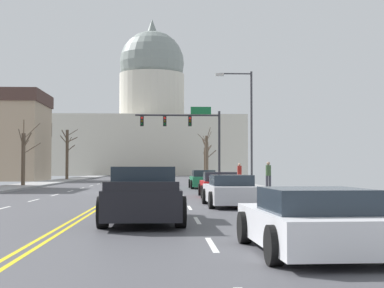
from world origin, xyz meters
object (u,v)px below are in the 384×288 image
object	(u,v)px
street_lamp_right	(246,118)
sedan_oncoming_02	(135,173)
sedan_near_01	(203,180)
sedan_near_04	(230,191)
signal_gantry	(189,128)
sedan_oncoming_00	(125,176)
pedestrian_01	(268,174)
sedan_near_06	(310,222)
sedan_near_00	(157,178)
sedan_near_03	(219,185)
pickup_truck_near_05	(143,196)
pedestrian_00	(240,173)
sedan_near_02	(150,182)
sedan_oncoming_01	(131,175)

from	to	relation	value
street_lamp_right	sedan_oncoming_02	world-z (taller)	street_lamp_right
sedan_near_01	sedan_near_04	bearing A→B (deg)	-90.60
signal_gantry	sedan_oncoming_00	distance (m)	11.99
street_lamp_right	pedestrian_01	bearing A→B (deg)	-39.08
sedan_near_04	sedan_near_06	xyz separation A→B (m)	(0.04, -12.43, -0.02)
street_lamp_right	sedan_near_06	xyz separation A→B (m)	(-2.70, -27.10, -4.15)
signal_gantry	sedan_near_00	bearing A→B (deg)	-124.89
sedan_near_03	pickup_truck_near_05	world-z (taller)	pickup_truck_near_05
sedan_near_03	pedestrian_01	distance (m)	7.53
pickup_truck_near_05	sedan_oncoming_00	world-z (taller)	pickup_truck_near_05
signal_gantry	sedan_near_00	world-z (taller)	signal_gantry
sedan_near_01	sedan_oncoming_00	world-z (taller)	sedan_near_01
pedestrian_00	pedestrian_01	distance (m)	9.05
sedan_near_06	sedan_oncoming_00	xyz separation A→B (m)	(-6.90, 52.12, 0.05)
sedan_near_00	sedan_near_04	bearing A→B (deg)	-83.09
sedan_near_06	pickup_truck_near_05	bearing A→B (deg)	117.38
sedan_near_04	pedestrian_00	xyz separation A→B (m)	(3.31, 22.69, 0.51)
sedan_oncoming_00	pickup_truck_near_05	bearing A→B (deg)	-85.42
street_lamp_right	pickup_truck_near_05	world-z (taller)	street_lamp_right
sedan_near_01	pickup_truck_near_05	distance (m)	25.56
pickup_truck_near_05	pedestrian_01	size ratio (longest dim) A/B	3.19
sedan_near_01	sedan_near_06	size ratio (longest dim) A/B	1.01
sedan_near_02	sedan_near_06	distance (m)	26.28
sedan_oncoming_01	pedestrian_01	size ratio (longest dim) A/B	2.64
signal_gantry	sedan_oncoming_02	size ratio (longest dim) A/B	1.80
sedan_oncoming_00	sedan_near_02	bearing A→B (deg)	-82.72
sedan_near_04	sedan_oncoming_02	bearing A→B (deg)	96.45
signal_gantry	sedan_near_03	world-z (taller)	signal_gantry
pickup_truck_near_05	sedan_near_03	bearing A→B (deg)	75.63
sedan_near_02	sedan_near_01	bearing A→B (deg)	55.99
sedan_near_03	sedan_near_04	distance (m)	7.15
sedan_near_02	sedan_oncoming_00	distance (m)	26.30
sedan_near_01	sedan_near_04	world-z (taller)	sedan_near_01
sedan_oncoming_00	sedan_oncoming_01	world-z (taller)	sedan_oncoming_00
sedan_oncoming_00	sedan_oncoming_02	distance (m)	22.35
sedan_oncoming_02	sedan_oncoming_00	bearing A→B (deg)	-89.61
sedan_near_03	pedestrian_00	xyz separation A→B (m)	(3.07, 15.54, 0.50)
pickup_truck_near_05	sedan_near_04	bearing A→B (deg)	62.83
sedan_near_03	street_lamp_right	bearing A→B (deg)	71.63
sedan_near_04	sedan_near_00	bearing A→B (deg)	96.91
sedan_near_03	sedan_oncoming_02	distance (m)	55.37
street_lamp_right	sedan_near_01	distance (m)	6.57
sedan_oncoming_01	sedan_near_06	bearing A→B (deg)	-83.68
sedan_near_00	sedan_near_02	distance (m)	12.99
sedan_near_01	pickup_truck_near_05	size ratio (longest dim) A/B	0.80
sedan_near_01	pedestrian_01	size ratio (longest dim) A/B	2.55
sedan_near_02	street_lamp_right	bearing A→B (deg)	9.60
sedan_near_02	sedan_near_06	world-z (taller)	sedan_near_02
pickup_truck_near_05	pedestrian_00	world-z (taller)	pedestrian_00
sedan_oncoming_00	sedan_near_03	bearing A→B (deg)	-77.70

